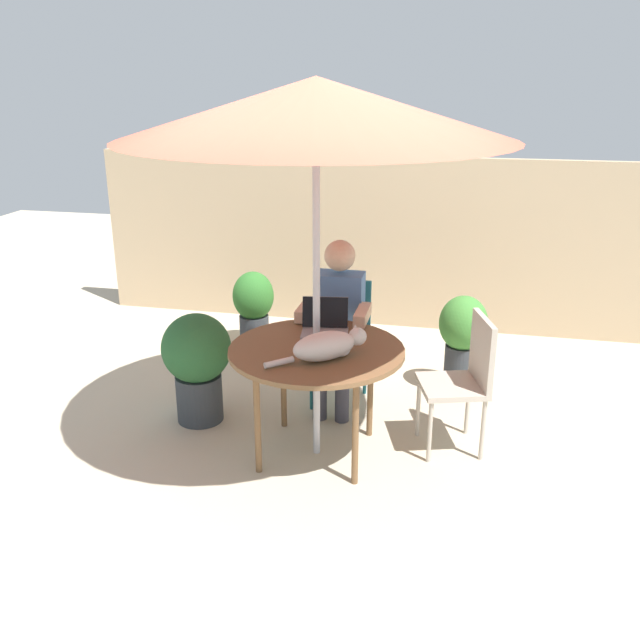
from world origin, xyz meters
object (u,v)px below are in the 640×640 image
(patio_umbrella, at_px, (316,109))
(cat, at_px, (328,346))
(person_seated, at_px, (338,317))
(chair_occupied, at_px, (342,331))
(patio_table, at_px, (317,357))
(potted_plant_by_chair, at_px, (197,360))
(laptop, at_px, (325,322))
(potted_plant_near_fence, at_px, (462,336))
(chair_empty, at_px, (466,373))
(potted_plant_corner, at_px, (253,304))

(patio_umbrella, height_order, cat, patio_umbrella)
(person_seated, bearing_deg, cat, -83.06)
(patio_umbrella, bearing_deg, chair_occupied, 90.00)
(patio_table, xyz_separation_m, potted_plant_by_chair, (-0.91, 0.27, -0.22))
(patio_table, distance_m, laptop, 0.32)
(laptop, bearing_deg, potted_plant_near_fence, 43.97)
(cat, xyz_separation_m, potted_plant_by_chair, (-1.01, 0.41, -0.36))
(patio_table, xyz_separation_m, laptop, (-0.01, 0.30, 0.12))
(patio_table, bearing_deg, laptop, 92.31)
(chair_empty, relative_size, potted_plant_corner, 1.32)
(potted_plant_by_chair, bearing_deg, chair_occupied, 32.48)
(potted_plant_by_chair, bearing_deg, patio_table, -16.37)
(chair_occupied, xyz_separation_m, person_seated, (0.00, -0.16, 0.17))
(person_seated, relative_size, potted_plant_near_fence, 1.63)
(potted_plant_corner, bearing_deg, potted_plant_near_fence, -17.17)
(potted_plant_near_fence, bearing_deg, person_seated, -151.85)
(chair_occupied, height_order, potted_plant_near_fence, chair_occupied)
(chair_occupied, distance_m, potted_plant_near_fence, 0.94)
(chair_occupied, height_order, laptop, laptop)
(patio_umbrella, height_order, person_seated, patio_umbrella)
(patio_table, xyz_separation_m, patio_umbrella, (0.00, 0.00, 1.47))
(chair_occupied, xyz_separation_m, chair_empty, (0.91, -0.57, 0.00))
(chair_empty, distance_m, person_seated, 1.02)
(chair_empty, relative_size, laptop, 2.70)
(chair_occupied, relative_size, potted_plant_near_fence, 1.18)
(laptop, bearing_deg, person_seated, 88.23)
(chair_occupied, bearing_deg, patio_umbrella, -90.00)
(cat, bearing_deg, chair_occupied, 95.84)
(person_seated, bearing_deg, potted_plant_corner, 132.86)
(potted_plant_near_fence, height_order, potted_plant_by_chair, potted_plant_by_chair)
(person_seated, bearing_deg, patio_umbrella, -90.00)
(person_seated, distance_m, potted_plant_corner, 1.45)
(potted_plant_near_fence, bearing_deg, potted_plant_by_chair, -153.51)
(patio_umbrella, xyz_separation_m, potted_plant_near_fence, (0.88, 1.16, -1.70))
(laptop, distance_m, potted_plant_corner, 1.77)
(patio_table, distance_m, chair_empty, 0.97)
(person_seated, relative_size, laptop, 3.73)
(cat, xyz_separation_m, potted_plant_corner, (-1.07, 1.87, -0.43))
(patio_umbrella, xyz_separation_m, potted_plant_by_chair, (-0.91, 0.27, -1.69))
(potted_plant_near_fence, distance_m, potted_plant_by_chair, 2.00)
(patio_umbrella, bearing_deg, potted_plant_by_chair, 163.63)
(chair_occupied, xyz_separation_m, potted_plant_by_chair, (-0.91, -0.58, -0.08))
(potted_plant_corner, bearing_deg, chair_occupied, -42.42)
(cat, distance_m, potted_plant_corner, 2.20)
(patio_umbrella, relative_size, potted_plant_by_chair, 2.94)
(chair_occupied, relative_size, potted_plant_corner, 1.32)
(potted_plant_near_fence, bearing_deg, patio_umbrella, -127.18)
(chair_occupied, distance_m, laptop, 0.61)
(patio_table, relative_size, cat, 2.01)
(patio_table, xyz_separation_m, person_seated, (0.00, 0.69, 0.02))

